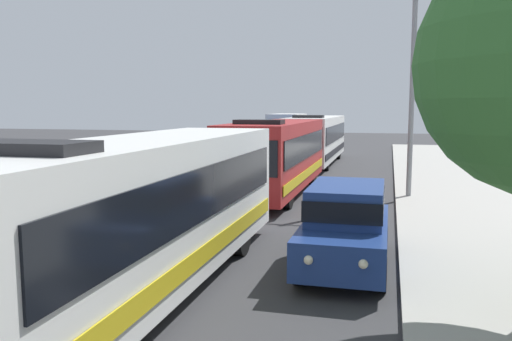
% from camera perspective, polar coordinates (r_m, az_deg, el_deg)
% --- Properties ---
extents(bus_lead, '(2.58, 10.87, 3.21)m').
position_cam_1_polar(bus_lead, '(10.27, -12.39, -4.16)').
color(bus_lead, silver).
rests_on(bus_lead, ground_plane).
extents(bus_second_in_line, '(2.58, 10.46, 3.21)m').
position_cam_1_polar(bus_second_in_line, '(21.87, 2.34, 1.84)').
color(bus_second_in_line, maroon).
rests_on(bus_second_in_line, ground_plane).
extents(bus_middle, '(2.58, 12.17, 3.21)m').
position_cam_1_polar(bus_middle, '(33.88, 6.73, 3.62)').
color(bus_middle, silver).
rests_on(bus_middle, ground_plane).
extents(white_suv, '(1.86, 4.60, 1.90)m').
position_cam_1_polar(white_suv, '(11.99, 9.93, -5.72)').
color(white_suv, navy).
rests_on(white_suv, ground_plane).
extents(box_truck_oncoming, '(2.35, 6.87, 3.15)m').
position_cam_1_polar(box_truck_oncoming, '(40.31, 3.23, 4.19)').
color(box_truck_oncoming, navy).
rests_on(box_truck_oncoming, ground_plane).
extents(streetlamp_mid, '(5.10, 0.28, 8.67)m').
position_cam_1_polar(streetlamp_mid, '(21.27, 16.98, 11.32)').
color(streetlamp_mid, gray).
rests_on(streetlamp_mid, sidewalk).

